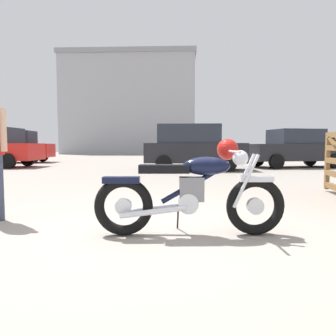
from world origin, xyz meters
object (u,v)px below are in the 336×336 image
Objects in this scene: vintage_motorcycle at (194,190)px; pale_sedan_back at (193,147)px; blue_hatchback_right at (14,146)px; silver_sedan_mid at (295,148)px.

pale_sedan_back is at bearing 84.77° from vintage_motorcycle.
pale_sedan_back and blue_hatchback_right have the same top height.
vintage_motorcycle is at bearing 52.84° from silver_sedan_mid.
blue_hatchback_right is at bearing 121.31° from vintage_motorcycle.
blue_hatchback_right is at bearing 154.12° from pale_sedan_back.
vintage_motorcycle is at bearing -61.40° from blue_hatchback_right.
pale_sedan_back is (1.06, 8.97, 0.43)m from vintage_motorcycle.
silver_sedan_mid reaches higher than vintage_motorcycle.
vintage_motorcycle is at bearing -91.72° from pale_sedan_back.
blue_hatchback_right reaches higher than vintage_motorcycle.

